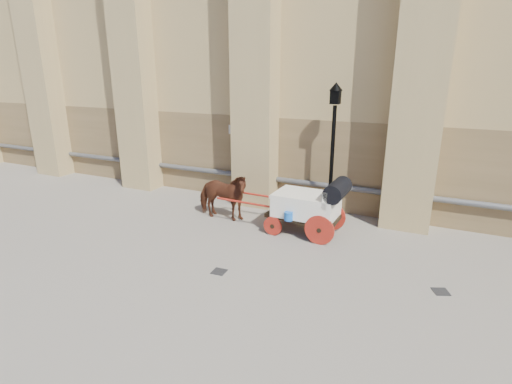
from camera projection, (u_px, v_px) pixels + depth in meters
The scene contains 6 objects.
ground at pixel (232, 249), 10.63m from camera, with size 90.00×90.00×0.00m, color slate.
horse at pixel (222, 196), 12.47m from camera, with size 0.83×1.83×1.55m, color #582916.
carriage at pixel (311, 204), 11.32m from camera, with size 3.89×1.39×1.69m.
street_lamp at pixel (332, 149), 12.13m from camera, with size 0.39×0.39×4.21m.
drain_grate_near at pixel (219, 272), 9.44m from camera, with size 0.32×0.32×0.01m, color black.
drain_grate_far at pixel (441, 292), 8.60m from camera, with size 0.32×0.32×0.01m, color black.
Camera 1 is at (4.68, -8.50, 4.65)m, focal length 28.00 mm.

